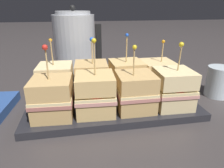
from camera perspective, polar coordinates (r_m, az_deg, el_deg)
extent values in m
plane|color=#383333|center=(0.54, 0.00, -6.64)|extent=(6.00, 6.00, 0.00)
cube|color=#232328|center=(0.54, 0.00, -6.18)|extent=(0.43, 0.22, 0.01)
cube|color=#232328|center=(0.54, 0.00, -5.33)|extent=(0.43, 0.22, 0.01)
cube|color=tan|center=(0.48, -16.31, -6.67)|extent=(0.09, 0.09, 0.04)
cube|color=#B26B60|center=(0.47, -16.60, -4.21)|extent=(0.10, 0.10, 0.01)
cube|color=beige|center=(0.47, -16.70, -3.35)|extent=(0.09, 0.09, 0.01)
cube|color=tan|center=(0.46, -17.00, -0.84)|extent=(0.09, 0.09, 0.04)
cylinder|color=tan|center=(0.44, -18.04, 4.97)|extent=(0.00, 0.01, 0.08)
sphere|color=red|center=(0.43, -18.64, 9.88)|extent=(0.01, 0.01, 0.01)
cube|color=tan|center=(0.48, -4.73, -5.94)|extent=(0.09, 0.09, 0.04)
cube|color=tan|center=(0.47, -4.82, -3.45)|extent=(0.10, 0.10, 0.01)
cube|color=beige|center=(0.46, -4.85, -2.59)|extent=(0.09, 0.09, 0.01)
cylinder|color=red|center=(0.45, -4.68, -2.74)|extent=(0.05, 0.05, 0.00)
cube|color=#E0B771|center=(0.45, -4.95, 0.42)|extent=(0.09, 0.09, 0.04)
cylinder|color=tan|center=(0.43, -5.01, 6.75)|extent=(0.00, 0.00, 0.09)
sphere|color=yellow|center=(0.43, -5.20, 12.24)|extent=(0.01, 0.01, 0.01)
cube|color=tan|center=(0.49, 6.53, -5.03)|extent=(0.09, 0.09, 0.04)
cube|color=tan|center=(0.48, 6.65, -2.61)|extent=(0.09, 0.09, 0.01)
cube|color=beige|center=(0.48, 6.69, -1.77)|extent=(0.09, 0.09, 0.01)
cube|color=tan|center=(0.47, 6.80, 0.70)|extent=(0.09, 0.09, 0.04)
cylinder|color=tan|center=(0.45, 6.28, 5.88)|extent=(0.00, 0.01, 0.08)
sphere|color=yellow|center=(0.44, 6.47, 10.41)|extent=(0.01, 0.01, 0.01)
cube|color=beige|center=(0.53, 16.67, -4.10)|extent=(0.09, 0.09, 0.04)
cube|color=tan|center=(0.52, 16.94, -1.81)|extent=(0.09, 0.09, 0.01)
cube|color=beige|center=(0.51, 17.03, -1.02)|extent=(0.09, 0.09, 0.01)
cylinder|color=red|center=(0.50, 17.86, -1.10)|extent=(0.05, 0.05, 0.00)
cube|color=beige|center=(0.50, 17.36, 1.72)|extent=(0.09, 0.09, 0.04)
cylinder|color=tan|center=(0.49, 18.72, 6.59)|extent=(0.00, 0.01, 0.07)
sphere|color=yellow|center=(0.48, 19.22, 10.61)|extent=(0.01, 0.01, 0.01)
cube|color=beige|center=(0.57, -15.33, -2.08)|extent=(0.09, 0.09, 0.04)
cube|color=#B26B60|center=(0.56, -15.56, 0.08)|extent=(0.10, 0.10, 0.01)
cube|color=beige|center=(0.55, -15.64, 0.82)|extent=(0.09, 0.09, 0.01)
cylinder|color=red|center=(0.54, -15.83, 0.79)|extent=(0.06, 0.06, 0.00)
cube|color=beige|center=(0.55, -15.92, 3.38)|extent=(0.09, 0.09, 0.04)
cylinder|color=tan|center=(0.53, -16.76, 8.02)|extent=(0.00, 0.01, 0.08)
sphere|color=orange|center=(0.53, -17.19, 11.87)|extent=(0.01, 0.01, 0.01)
cube|color=tan|center=(0.56, -5.73, -1.40)|extent=(0.09, 0.09, 0.04)
cube|color=tan|center=(0.56, -5.81, 0.77)|extent=(0.10, 0.10, 0.01)
cube|color=beige|center=(0.55, -5.84, 1.52)|extent=(0.09, 0.09, 0.01)
cylinder|color=red|center=(0.54, -5.73, 1.51)|extent=(0.06, 0.06, 0.00)
cube|color=tan|center=(0.55, -5.95, 4.09)|extent=(0.09, 0.09, 0.04)
cylinder|color=tan|center=(0.53, -5.68, 8.71)|extent=(0.00, 0.01, 0.08)
sphere|color=blue|center=(0.52, -5.83, 12.58)|extent=(0.01, 0.01, 0.01)
cube|color=tan|center=(0.58, 4.02, -0.73)|extent=(0.09, 0.09, 0.04)
cube|color=tan|center=(0.57, 4.08, 1.40)|extent=(0.10, 0.10, 0.01)
cube|color=beige|center=(0.57, 4.10, 2.12)|extent=(0.09, 0.09, 0.01)
cylinder|color=red|center=(0.55, 4.50, 2.14)|extent=(0.06, 0.06, 0.00)
cube|color=#E0B771|center=(0.56, 4.17, 4.64)|extent=(0.09, 0.09, 0.04)
cylinder|color=tan|center=(0.54, 4.18, 9.50)|extent=(0.00, 0.00, 0.08)
sphere|color=blue|center=(0.53, 4.30, 13.76)|extent=(0.01, 0.01, 0.01)
cube|color=#DBB77A|center=(0.61, 12.46, -0.14)|extent=(0.09, 0.09, 0.04)
cube|color=tan|center=(0.60, 12.64, 1.89)|extent=(0.09, 0.09, 0.01)
cube|color=beige|center=(0.60, 12.70, 2.59)|extent=(0.09, 0.09, 0.01)
cube|color=#E8C281|center=(0.59, 12.87, 4.62)|extent=(0.09, 0.09, 0.04)
cylinder|color=tan|center=(0.58, 14.18, 8.50)|extent=(0.00, 0.01, 0.07)
sphere|color=orange|center=(0.57, 14.48, 11.68)|extent=(0.01, 0.01, 0.01)
cylinder|color=#B7BABF|center=(0.78, -10.52, 10.59)|extent=(0.15, 0.15, 0.22)
cylinder|color=#B7BABF|center=(0.76, -11.15, 19.35)|extent=(0.12, 0.12, 0.01)
sphere|color=black|center=(0.76, -11.25, 20.55)|extent=(0.02, 0.02, 0.02)
cube|color=black|center=(0.78, -3.99, 11.77)|extent=(0.02, 0.02, 0.13)
cylinder|color=silver|center=(0.67, 28.23, 0.61)|extent=(0.07, 0.07, 0.09)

